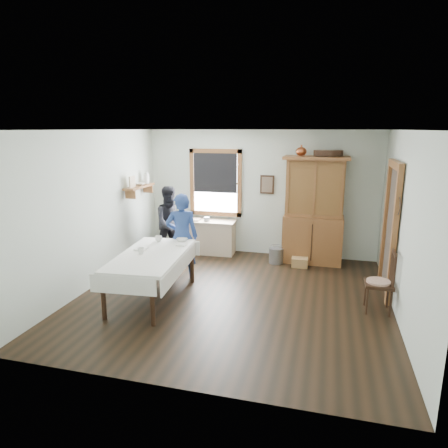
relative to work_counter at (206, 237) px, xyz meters
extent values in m
cube|color=black|center=(1.15, -2.20, -0.37)|extent=(5.00, 5.00, 0.01)
cube|color=white|center=(1.15, -2.20, 2.32)|extent=(5.00, 5.00, 0.01)
cube|color=beige|center=(1.15, 0.30, 0.98)|extent=(5.00, 0.01, 2.70)
cube|color=beige|center=(1.15, -4.70, 0.98)|extent=(5.00, 0.01, 2.70)
cube|color=beige|center=(-1.35, -2.20, 0.98)|extent=(0.01, 5.00, 2.70)
cube|color=beige|center=(3.65, -2.20, 0.98)|extent=(0.01, 5.00, 2.70)
cube|color=white|center=(0.15, 0.28, 1.18)|extent=(1.00, 0.02, 1.30)
cube|color=#99602F|center=(0.15, 0.26, 1.87)|extent=(1.18, 0.06, 0.09)
cube|color=#99602F|center=(0.15, 0.26, 0.48)|extent=(1.18, 0.06, 0.09)
cube|color=#99602F|center=(-0.39, 0.26, 1.18)|extent=(0.09, 0.06, 1.48)
cube|color=#99602F|center=(0.70, 0.26, 1.18)|extent=(0.09, 0.06, 1.48)
cube|color=black|center=(0.15, 0.24, 1.40)|extent=(0.98, 0.03, 0.86)
cube|color=#42382F|center=(3.62, -1.35, 0.68)|extent=(0.03, 0.90, 2.10)
cube|color=#99602F|center=(3.59, -1.86, 0.68)|extent=(0.08, 0.12, 2.10)
cube|color=#99602F|center=(3.59, -0.84, 0.68)|extent=(0.08, 0.12, 2.10)
cube|color=#99602F|center=(3.59, -1.35, 1.79)|extent=(0.08, 1.14, 0.12)
cube|color=#99602F|center=(-1.22, -0.70, 1.18)|extent=(0.24, 1.00, 0.04)
cube|color=#99602F|center=(-1.22, -1.10, 1.08)|extent=(0.22, 0.03, 0.18)
cube|color=#99602F|center=(-1.22, -0.30, 1.08)|extent=(0.22, 0.03, 0.18)
cube|color=tan|center=(-1.22, -1.00, 1.31)|extent=(0.03, 0.22, 0.24)
cylinder|color=silver|center=(-1.22, -0.35, 1.31)|extent=(0.12, 0.12, 0.22)
cube|color=black|center=(1.30, 0.26, 1.18)|extent=(0.30, 0.04, 0.40)
torus|color=black|center=(3.60, -1.90, 1.35)|extent=(0.01, 0.27, 0.27)
cube|color=tan|center=(0.00, 0.00, 0.00)|extent=(1.32, 0.54, 0.75)
cube|color=#99602F|center=(2.31, -0.04, 0.72)|extent=(1.29, 0.61, 2.19)
cube|color=white|center=(-0.10, -2.62, 0.01)|extent=(1.17, 2.01, 0.77)
cube|color=black|center=(3.40, -2.15, 0.11)|extent=(0.45, 0.45, 0.97)
cube|color=gray|center=(1.61, -0.30, -0.21)|extent=(0.39, 0.39, 0.32)
cube|color=#AF834F|center=(2.11, -0.43, -0.28)|extent=(0.33, 0.23, 0.19)
imported|color=navy|center=(0.05, -1.63, 0.37)|extent=(0.62, 0.50, 1.49)
imported|color=black|center=(-0.59, -0.56, 0.35)|extent=(0.89, 0.87, 1.44)
imported|color=silver|center=(-0.28, -1.92, 0.45)|extent=(0.16, 0.16, 0.10)
imported|color=silver|center=(-0.26, -2.66, 0.45)|extent=(0.14, 0.14, 0.10)
imported|color=silver|center=(0.12, -1.82, 0.43)|extent=(0.28, 0.28, 0.06)
imported|color=brown|center=(-0.34, -0.04, 0.38)|extent=(0.18, 0.24, 0.02)
imported|color=silver|center=(-0.43, 0.08, 0.40)|extent=(0.24, 0.24, 0.06)
imported|color=silver|center=(-1.22, -0.65, 1.22)|extent=(0.22, 0.22, 0.05)
camera|label=1|loc=(2.57, -8.20, 2.35)|focal=32.00mm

